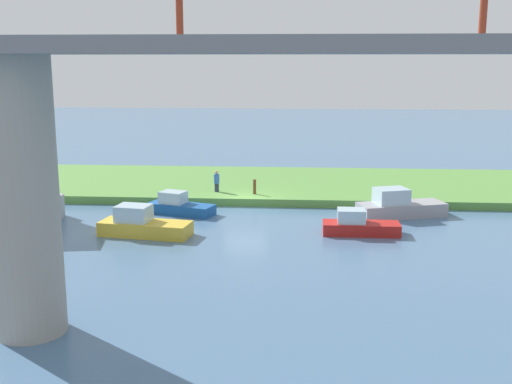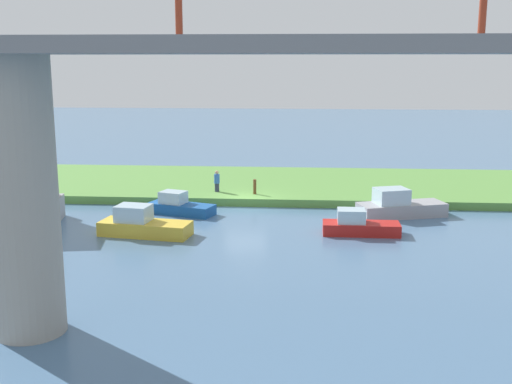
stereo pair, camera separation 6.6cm
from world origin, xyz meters
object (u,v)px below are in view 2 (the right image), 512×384
Objects in this scene: riverboat_paddlewheel at (179,206)px; pontoon_yellow at (142,225)px; person_on_bank at (217,181)px; mooring_post at (255,187)px; bridge_pylon at (22,199)px; houseboat_blue at (399,206)px; motorboat_white at (359,225)px.

riverboat_paddlewheel is 4.84m from pontoon_yellow.
person_on_bank is 2.59m from mooring_post.
bridge_pylon is 1.71× the size of houseboat_blue.
mooring_post is 9.84m from pontoon_yellow.
riverboat_paddlewheel is at bearing 40.69° from mooring_post.
person_on_bank reaches higher than mooring_post.
riverboat_paddlewheel is at bearing 68.10° from person_on_bank.
person_on_bank is 0.33× the size of riverboat_paddlewheel.
mooring_post reaches higher than riverboat_paddlewheel.
bridge_pylon reaches higher than riverboat_paddlewheel.
bridge_pylon is 2.17× the size of riverboat_paddlewheel.
bridge_pylon is at bearing 86.43° from pontoon_yellow.
motorboat_white is (-6.00, 7.31, -0.50)m from mooring_post.
motorboat_white is (-11.94, -13.04, -4.08)m from bridge_pylon.
pontoon_yellow is at bearing 78.11° from riverboat_paddlewheel.
riverboat_paddlewheel is 10.85m from motorboat_white.
mooring_post reaches higher than motorboat_white.
bridge_pylon is at bearing 73.73° from mooring_post.
person_on_bank is at bearing -12.81° from mooring_post.
person_on_bank is 0.35× the size of motorboat_white.
houseboat_blue reaches higher than riverboat_paddlewheel.
pontoon_yellow is (1.00, 4.74, 0.09)m from riverboat_paddlewheel.
houseboat_blue is at bearing 159.30° from mooring_post.
pontoon_yellow reaches higher than motorboat_white.
mooring_post is 9.47m from motorboat_white.
mooring_post is at bearing 167.19° from person_on_bank.
person_on_bank is at bearing -42.81° from motorboat_white.
pontoon_yellow is (11.19, 1.03, 0.09)m from motorboat_white.
motorboat_white is (-8.51, 7.89, -0.73)m from person_on_bank.
bridge_pylon reaches higher than houseboat_blue.
mooring_post is 5.56m from riverboat_paddlewheel.
person_on_bank is 9.33m from pontoon_yellow.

